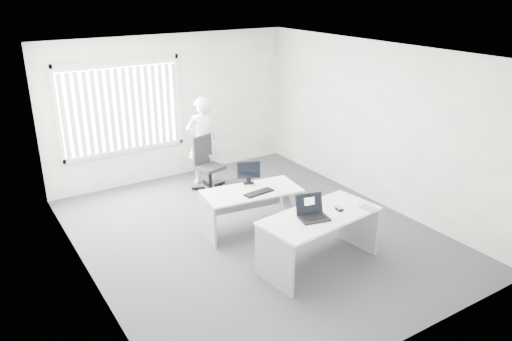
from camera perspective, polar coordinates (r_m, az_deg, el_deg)
ground at (r=7.92m, az=-0.25°, el=-7.18°), size 6.00×6.00×0.00m
wall_back at (r=9.93m, az=-9.59°, el=7.09°), size 5.00×0.02×2.80m
wall_front at (r=5.27m, az=17.51°, el=-6.47°), size 5.00×0.02×2.80m
wall_left at (r=6.47m, az=-19.36°, el=-1.46°), size 0.02×6.00×2.80m
wall_right at (r=8.89m, az=13.57°, el=5.15°), size 0.02×6.00×2.80m
ceiling at (r=7.04m, az=-0.28°, el=13.33°), size 5.00×6.00×0.02m
window at (r=9.53m, az=-15.11°, el=7.00°), size 2.32×0.06×1.76m
blinds at (r=9.48m, az=-14.98°, el=6.76°), size 2.20×0.10×1.50m
desk_near at (r=6.91m, az=7.26°, el=-6.61°), size 1.77×0.99×0.77m
desk_far at (r=7.81m, az=-0.50°, el=-3.56°), size 1.58×0.88×0.69m
office_chair at (r=9.47m, az=-5.47°, el=-0.28°), size 0.70×0.70×1.02m
person at (r=9.61m, az=-6.11°, el=3.42°), size 0.68×0.50×1.71m
laptop at (r=6.61m, az=6.70°, el=-4.39°), size 0.45×0.42×0.30m
paper_sheet at (r=7.00m, az=10.24°, el=-4.45°), size 0.34×0.25×0.00m
mouse at (r=6.97m, az=9.50°, el=-4.31°), size 0.08×0.13×0.05m
booklet at (r=7.11m, az=12.65°, el=-4.18°), size 0.18×0.24×0.01m
keyboard at (r=7.62m, az=0.33°, el=-2.54°), size 0.50×0.21×0.02m
monitor at (r=7.91m, az=-0.85°, el=-0.24°), size 0.39×0.25×0.37m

